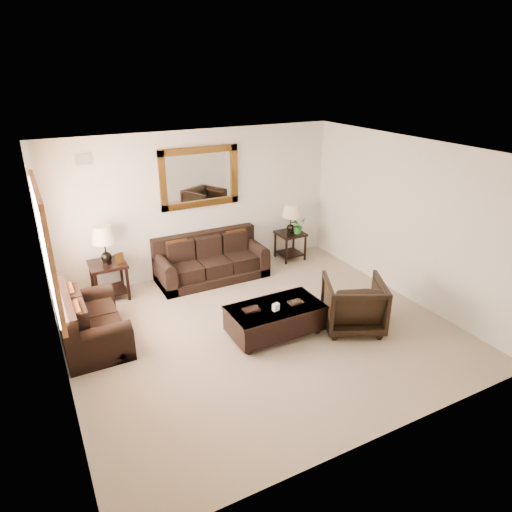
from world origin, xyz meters
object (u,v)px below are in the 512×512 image
loveseat (89,325)px  sofa (211,263)px  coffee_table (275,317)px  armchair (354,301)px  end_table_left (106,252)px  end_table_right (291,224)px

loveseat → sofa: bearing=-62.4°
sofa → coffee_table: 2.29m
coffee_table → armchair: armchair is taller
end_table_left → armchair: (3.08, -2.72, -0.41)m
end_table_right → armchair: (-0.57, -2.75, -0.31)m
end_table_left → armchair: end_table_left is taller
end_table_right → armchair: size_ratio=1.31×
loveseat → armchair: 3.90m
loveseat → end_table_right: (4.21, 1.35, 0.45)m
loveseat → coffee_table: size_ratio=1.04×
end_table_left → coffee_table: bearing=-50.6°
end_table_left → end_table_right: 3.65m
sofa → end_table_right: end_table_right is taller
loveseat → end_table_left: bearing=-22.8°
end_table_right → sofa: bearing=-176.9°
armchair → end_table_left: bearing=-15.1°
end_table_left → coffee_table: end_table_left is taller
sofa → loveseat: size_ratio=1.40×
loveseat → end_table_left: size_ratio=1.12×
end_table_right → end_table_left: bearing=-179.5°
coffee_table → armchair: 1.22m
armchair → coffee_table: bearing=8.5°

